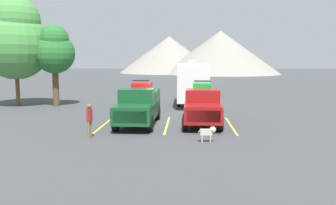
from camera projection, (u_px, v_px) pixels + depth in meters
ground_plane at (168, 123)px, 21.15m from camera, size 240.00×240.00×0.00m
pickup_truck_a at (139, 104)px, 20.62m from camera, size 2.24×5.67×2.57m
pickup_truck_b at (202, 104)px, 20.76m from camera, size 2.24×5.58×2.53m
lot_stripe_a at (104, 124)px, 20.69m from camera, size 0.12×5.50×0.01m
lot_stripe_b at (167, 125)px, 20.50m from camera, size 0.12×5.50×0.01m
lot_stripe_c at (231, 125)px, 20.31m from camera, size 0.12×5.50×0.01m
camper_trailer_a at (192, 82)px, 28.78m from camera, size 2.48×7.54×3.75m
person_a at (89, 118)px, 16.92m from camera, size 0.27×0.36×1.70m
dog at (209, 132)px, 16.16m from camera, size 0.84×0.30×0.75m
tree_a at (54, 50)px, 28.03m from camera, size 3.25×3.25×6.55m
tree_b at (15, 39)px, 28.01m from camera, size 5.48×5.48×8.75m
mountain_ridge at (135, 51)px, 91.85m from camera, size 166.46×40.40×14.97m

